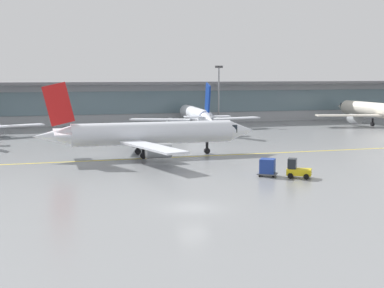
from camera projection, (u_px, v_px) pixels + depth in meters
The scene contains 9 objects.
ground_plane at pixel (193, 208), 45.25m from camera, with size 400.00×400.00×0.00m, color gray.
taxiway_centreline_stripe at pixel (157, 158), 72.43m from camera, with size 110.00×0.36×0.01m, color yellow.
terminal_concourse at pixel (94, 102), 121.87m from camera, with size 223.16×11.00×9.60m.
gate_airplane_2 at pixel (195, 115), 110.73m from camera, with size 27.25×29.43×9.74m.
gate_airplane_3 at pixel (377, 111), 119.07m from camera, with size 30.62×32.82×10.90m.
taxiing_regional_jet at pixel (150, 134), 73.83m from camera, with size 30.90×28.84×10.27m.
baggage_tug at pixel (297, 170), 58.47m from camera, with size 2.94×2.61×2.10m.
cargo_dolly_lead at pixel (267, 167), 59.38m from camera, with size 2.63×2.49×1.94m.
apron_light_mast_2 at pixel (219, 92), 120.53m from camera, with size 1.80×0.36×13.18m.
Camera 1 is at (-12.31, -42.43, 11.17)m, focal length 50.22 mm.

